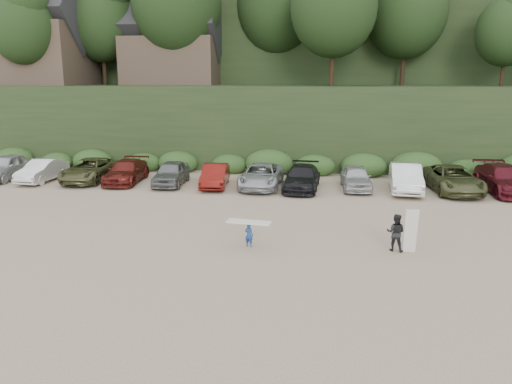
# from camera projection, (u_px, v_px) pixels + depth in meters

# --- Properties ---
(ground) EXTENTS (120.00, 120.00, 0.00)m
(ground) POSITION_uv_depth(u_px,v_px,m) (292.00, 239.00, 21.15)
(ground) COLOR tan
(ground) RESTS_ON ground
(hillside_backdrop) EXTENTS (90.00, 41.50, 28.00)m
(hillside_backdrop) POSITION_uv_depth(u_px,v_px,m) (311.00, 33.00, 53.35)
(hillside_backdrop) COLOR black
(hillside_backdrop) RESTS_ON ground
(parked_cars) EXTENTS (33.98, 6.02, 1.65)m
(parked_cars) POSITION_uv_depth(u_px,v_px,m) (255.00, 175.00, 31.06)
(parked_cars) COLOR #ACABB0
(parked_cars) RESTS_ON ground
(child_surfer) EXTENTS (1.83, 0.72, 1.07)m
(child_surfer) POSITION_uv_depth(u_px,v_px,m) (249.00, 229.00, 20.06)
(child_surfer) COLOR navy
(child_surfer) RESTS_ON ground
(adult_surfer) EXTENTS (1.22, 0.76, 1.77)m
(adult_surfer) POSITION_uv_depth(u_px,v_px,m) (397.00, 232.00, 19.55)
(adult_surfer) COLOR black
(adult_surfer) RESTS_ON ground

